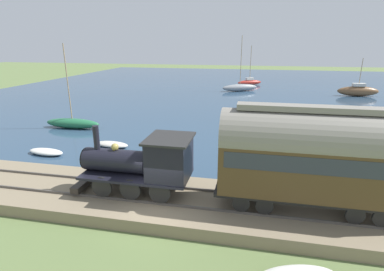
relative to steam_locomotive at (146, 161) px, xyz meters
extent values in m
plane|color=#607542|center=(-1.09, -0.85, -2.35)|extent=(200.00, 200.00, 0.00)
cube|color=#2D4760|center=(42.70, -0.85, -2.35)|extent=(80.00, 80.00, 0.01)
cube|color=#84755B|center=(0.00, -0.85, -2.05)|extent=(4.80, 56.00, 0.59)
cube|color=#4C4742|center=(-0.88, -0.85, -1.70)|extent=(0.07, 54.88, 0.12)
cube|color=#4C4742|center=(0.88, -0.85, -1.70)|extent=(0.07, 54.88, 0.12)
cylinder|color=black|center=(-0.88, -0.91, -1.13)|extent=(0.12, 1.02, 1.02)
cylinder|color=black|center=(0.88, -0.91, -1.13)|extent=(0.12, 1.02, 1.02)
cylinder|color=black|center=(-0.88, 0.53, -1.13)|extent=(0.12, 1.02, 1.02)
cylinder|color=black|center=(0.88, 0.53, -1.13)|extent=(0.12, 1.02, 1.02)
cylinder|color=black|center=(-0.88, 1.98, -1.13)|extent=(0.12, 1.02, 1.02)
cylinder|color=black|center=(0.88, 1.98, -1.13)|extent=(0.12, 1.02, 1.02)
cube|color=black|center=(0.00, 0.53, -0.71)|extent=(2.27, 5.26, 0.12)
cylinder|color=black|center=(0.00, 1.58, -0.09)|extent=(1.13, 3.16, 1.13)
cylinder|color=black|center=(0.00, 3.20, -0.09)|extent=(1.07, 0.08, 1.07)
cylinder|color=black|center=(0.00, 2.53, 1.06)|extent=(0.29, 0.29, 1.16)
sphere|color=tan|center=(0.00, 1.58, 0.62)|extent=(0.36, 0.36, 0.36)
cube|color=black|center=(0.00, -1.18, 0.26)|extent=(2.17, 1.84, 1.83)
cube|color=#282828|center=(0.00, -1.18, 1.23)|extent=(2.37, 2.08, 0.10)
cube|color=#2D2823|center=(0.00, 3.41, -1.46)|extent=(2.07, 0.44, 0.32)
cylinder|color=black|center=(-0.88, -10.23, -1.26)|extent=(0.12, 0.76, 0.76)
cylinder|color=black|center=(0.88, -10.23, -1.26)|extent=(0.12, 0.76, 0.76)
cylinder|color=black|center=(-0.88, -9.23, -1.26)|extent=(0.12, 0.76, 0.76)
cylinder|color=black|center=(0.88, -9.23, -1.26)|extent=(0.12, 0.76, 0.76)
cylinder|color=black|center=(-0.88, -5.62, -1.26)|extent=(0.12, 0.76, 0.76)
cylinder|color=black|center=(0.88, -5.62, -1.26)|extent=(0.12, 0.76, 0.76)
cylinder|color=black|center=(-0.88, -4.62, -1.26)|extent=(0.12, 0.76, 0.76)
cylinder|color=black|center=(0.88, -4.62, -1.26)|extent=(0.12, 0.76, 0.76)
cube|color=black|center=(0.00, -7.42, -0.95)|extent=(1.94, 8.01, 0.16)
cube|color=#4C381E|center=(0.00, -7.42, 0.39)|extent=(2.16, 7.69, 2.52)
cube|color=#2D333D|center=(0.00, -7.42, 0.83)|extent=(2.19, 7.21, 0.71)
cylinder|color=gray|center=(0.00, -7.42, 1.65)|extent=(2.27, 7.69, 2.27)
cube|color=gray|center=(0.00, -7.42, 2.91)|extent=(0.76, 6.41, 0.24)
ellipsoid|color=#B72D23|center=(46.49, -3.96, -1.86)|extent=(3.30, 4.82, 0.96)
cylinder|color=#9E8460|center=(46.49, -3.96, 1.80)|extent=(0.10, 0.10, 6.37)
cube|color=silver|center=(46.49, -3.96, -1.16)|extent=(1.26, 1.60, 0.45)
ellipsoid|color=gray|center=(38.39, -2.52, -1.75)|extent=(4.09, 6.14, 1.18)
cylinder|color=#9E8460|center=(38.39, -2.52, 2.72)|extent=(0.10, 0.10, 7.76)
ellipsoid|color=brown|center=(37.05, -20.41, -1.59)|extent=(1.87, 6.03, 1.50)
cylinder|color=#9E8460|center=(37.05, -20.41, 1.23)|extent=(0.10, 0.10, 4.15)
cube|color=silver|center=(37.05, -20.41, -0.62)|extent=(1.01, 1.83, 0.45)
ellipsoid|color=#236B42|center=(12.00, 11.87, -1.87)|extent=(1.34, 5.43, 0.94)
cylinder|color=#9E8460|center=(12.00, 11.87, 2.01)|extent=(0.10, 0.10, 6.84)
ellipsoid|color=beige|center=(7.75, 5.78, -2.14)|extent=(1.36, 2.85, 0.40)
ellipsoid|color=#B7B2A3|center=(12.60, -9.72, -2.08)|extent=(1.50, 2.07, 0.53)
ellipsoid|color=silver|center=(5.22, 9.72, -2.14)|extent=(1.35, 2.90, 0.40)
ellipsoid|color=beige|center=(8.33, -8.64, -2.16)|extent=(1.24, 2.87, 0.37)
camera|label=1|loc=(-12.68, -4.88, 5.47)|focal=28.00mm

